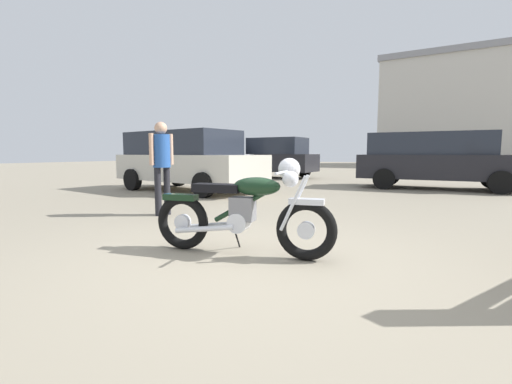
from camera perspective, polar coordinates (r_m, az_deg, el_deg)
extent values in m
plane|color=gray|center=(3.82, -0.72, -10.72)|extent=(80.00, 80.00, 0.00)
torus|color=black|center=(3.74, 8.05, -6.08)|extent=(0.65, 0.23, 0.64)
cylinder|color=silver|center=(3.74, 8.05, -6.08)|extent=(0.19, 0.11, 0.18)
torus|color=black|center=(4.22, -11.67, -4.73)|extent=(0.65, 0.23, 0.64)
cylinder|color=silver|center=(4.22, -11.67, -4.73)|extent=(0.19, 0.11, 0.18)
cube|color=silver|center=(3.69, 8.13, -1.52)|extent=(0.38, 0.20, 0.06)
cube|color=black|center=(4.18, -12.00, -0.81)|extent=(0.42, 0.21, 0.07)
cylinder|color=silver|center=(3.78, 6.43, -1.55)|extent=(0.29, 0.09, 0.58)
cylinder|color=silver|center=(3.64, 5.96, -1.86)|extent=(0.29, 0.09, 0.58)
sphere|color=silver|center=(3.69, 5.55, 2.06)|extent=(0.17, 0.17, 0.17)
cylinder|color=silver|center=(3.71, 4.35, 3.17)|extent=(0.15, 0.61, 0.03)
sphere|color=silver|center=(4.00, 5.35, 3.68)|extent=(0.25, 0.25, 0.25)
cylinder|color=black|center=(3.85, -1.55, -1.74)|extent=(0.75, 0.20, 0.47)
ellipsoid|color=black|center=(3.80, 0.10, 0.90)|extent=(0.55, 0.32, 0.20)
cube|color=black|center=(3.96, -6.25, 0.65)|extent=(0.57, 0.30, 0.09)
cube|color=slate|center=(3.88, -2.16, -2.71)|extent=(0.29, 0.23, 0.26)
cylinder|color=silver|center=(3.92, -2.70, -4.85)|extent=(0.26, 0.24, 0.22)
cylinder|color=silver|center=(4.17, -7.13, -5.34)|extent=(0.70, 0.20, 0.14)
cylinder|color=silver|center=(3.99, -8.34, -5.87)|extent=(0.70, 0.20, 0.14)
cylinder|color=black|center=(4.15, -3.16, -7.04)|extent=(0.07, 0.24, 0.33)
cylinder|color=black|center=(6.53, -15.44, 0.03)|extent=(0.12, 0.12, 0.86)
cylinder|color=black|center=(6.62, -14.07, 0.15)|extent=(0.12, 0.12, 0.86)
cylinder|color=#234C93|center=(6.54, -14.93, 6.37)|extent=(0.30, 0.30, 0.58)
cylinder|color=tan|center=(6.45, -16.43, 6.59)|extent=(0.08, 0.08, 0.55)
cylinder|color=tan|center=(6.63, -13.49, 6.66)|extent=(0.08, 0.08, 0.55)
sphere|color=tan|center=(6.55, -15.03, 9.87)|extent=(0.22, 0.22, 0.22)
cylinder|color=black|center=(16.09, -2.51, 3.38)|extent=(0.61, 0.21, 0.60)
cylinder|color=black|center=(17.47, 0.50, 3.62)|extent=(0.61, 0.21, 0.60)
cylinder|color=black|center=(14.88, 5.19, 3.13)|extent=(0.61, 0.21, 0.60)
cylinder|color=black|center=(16.37, 7.74, 3.38)|extent=(0.61, 0.21, 0.60)
cube|color=black|center=(16.15, 2.66, 4.74)|extent=(3.96, 1.79, 0.76)
cube|color=#232833|center=(16.03, 3.47, 7.37)|extent=(2.46, 1.61, 0.72)
cylinder|color=black|center=(16.45, -12.69, 3.30)|extent=(0.62, 0.25, 0.60)
cylinder|color=black|center=(17.59, -8.72, 3.56)|extent=(0.62, 0.25, 0.60)
cylinder|color=black|center=(14.76, -6.42, 3.08)|extent=(0.62, 0.25, 0.60)
cylinder|color=black|center=(16.02, -2.51, 3.37)|extent=(0.62, 0.25, 0.60)
cube|color=#ADB2BC|center=(16.15, -7.69, 4.69)|extent=(4.05, 2.04, 0.76)
cube|color=#232833|center=(15.98, -7.06, 7.34)|extent=(2.55, 1.76, 0.72)
cylinder|color=black|center=(10.23, -1.38, 1.83)|extent=(0.66, 0.30, 0.64)
cylinder|color=black|center=(8.93, -8.44, 1.11)|extent=(0.66, 0.30, 0.64)
cylinder|color=black|center=(12.32, -12.36, 2.44)|extent=(0.66, 0.30, 0.64)
cylinder|color=black|center=(11.26, -19.19, 1.89)|extent=(0.66, 0.30, 0.64)
cube|color=beige|center=(10.60, -10.75, 3.88)|extent=(4.90, 2.40, 0.74)
cube|color=#232833|center=(10.82, -11.91, 7.66)|extent=(3.69, 2.07, 0.68)
cylinder|color=black|center=(13.37, 33.62, 1.83)|extent=(0.65, 0.24, 0.64)
cylinder|color=black|center=(11.63, 34.64, 1.25)|extent=(0.65, 0.24, 0.64)
cylinder|color=black|center=(13.34, 20.73, 2.47)|extent=(0.65, 0.24, 0.64)
cylinder|color=black|center=(11.60, 19.82, 1.98)|extent=(0.65, 0.24, 0.64)
cube|color=black|center=(12.38, 27.30, 3.62)|extent=(4.77, 1.97, 0.74)
cube|color=#232833|center=(12.37, 26.06, 6.97)|extent=(3.57, 1.76, 0.68)
cube|color=beige|center=(36.81, 34.03, 10.33)|extent=(17.55, 10.04, 8.77)
cube|color=gray|center=(37.50, 34.48, 17.39)|extent=(17.86, 10.35, 0.50)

